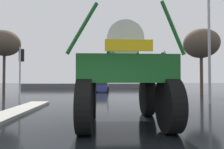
{
  "coord_description": "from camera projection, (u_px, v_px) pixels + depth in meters",
  "views": [
    {
      "loc": [
        -0.13,
        -3.25,
        1.77
      ],
      "look_at": [
        0.45,
        8.04,
        2.04
      ],
      "focal_mm": 30.23,
      "sensor_mm": 36.0,
      "label": 1
    }
  ],
  "objects": [
    {
      "name": "ground_plane",
      "position": [
        103.0,
        95.0,
        21.18
      ],
      "size": [
        120.0,
        120.0,
        0.0
      ],
      "primitive_type": "plane",
      "color": "black"
    },
    {
      "name": "bare_tree_right",
      "position": [
        201.0,
        44.0,
        21.39
      ],
      "size": [
        3.89,
        3.89,
        7.47
      ],
      "color": "#473828",
      "rests_on": "ground"
    },
    {
      "name": "roadside_barrier",
      "position": [
        103.0,
        86.0,
        35.03
      ],
      "size": [
        30.51,
        0.24,
        0.9
      ],
      "primitive_type": "cube",
      "color": "#59595B",
      "rests_on": "ground"
    },
    {
      "name": "streetlight_near_right",
      "position": [
        212.0,
        41.0,
        13.5
      ],
      "size": [
        2.17,
        0.24,
        7.98
      ],
      "color": "#A8AAAF",
      "rests_on": "ground"
    },
    {
      "name": "sedan_ahead",
      "position": [
        102.0,
        87.0,
        26.34
      ],
      "size": [
        2.09,
        4.2,
        1.52
      ],
      "rotation": [
        0.0,
        0.0,
        1.5
      ],
      "color": "navy",
      "rests_on": "ground"
    },
    {
      "name": "bare_tree_left",
      "position": [
        4.0,
        43.0,
        21.87
      ],
      "size": [
        3.52,
        3.52,
        7.43
      ],
      "color": "#473828",
      "rests_on": "ground"
    },
    {
      "name": "traffic_signal_near_left",
      "position": [
        21.0,
        63.0,
        12.75
      ],
      "size": [
        0.24,
        0.54,
        3.91
      ],
      "color": "#A8AAAF",
      "rests_on": "ground"
    },
    {
      "name": "oversize_sprayer",
      "position": [
        123.0,
        75.0,
        7.67
      ],
      "size": [
        3.87,
        4.95,
        4.31
      ],
      "rotation": [
        0.0,
        0.0,
        1.57
      ],
      "color": "black",
      "rests_on": "ground"
    },
    {
      "name": "traffic_signal_near_right",
      "position": [
        164.0,
        65.0,
        13.25
      ],
      "size": [
        0.24,
        0.54,
        3.73
      ],
      "color": "#A8AAAF",
      "rests_on": "ground"
    },
    {
      "name": "traffic_signal_far_left",
      "position": [
        108.0,
        74.0,
        32.31
      ],
      "size": [
        0.24,
        0.55,
        3.53
      ],
      "color": "#A8AAAF",
      "rests_on": "ground"
    }
  ]
}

